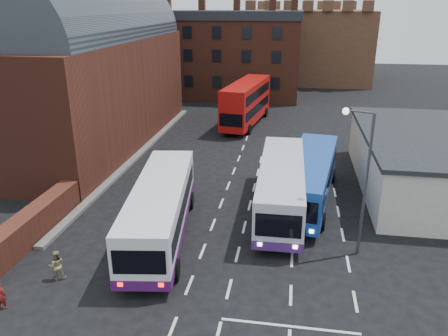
# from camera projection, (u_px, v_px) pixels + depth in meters

# --- Properties ---
(ground) EXTENTS (180.00, 180.00, 0.00)m
(ground) POSITION_uv_depth(u_px,v_px,m) (193.00, 276.00, 22.41)
(ground) COLOR black
(railway_station) EXTENTS (12.00, 28.00, 16.00)m
(railway_station) POSITION_uv_depth(u_px,v_px,m) (82.00, 65.00, 41.43)
(railway_station) COLOR #602B1E
(railway_station) RESTS_ON ground
(forecourt_wall) EXTENTS (1.20, 10.00, 1.80)m
(forecourt_wall) POSITION_uv_depth(u_px,v_px,m) (30.00, 227.00, 25.47)
(forecourt_wall) COLOR #602B1E
(forecourt_wall) RESTS_ON ground
(cream_building) EXTENTS (10.40, 16.40, 4.25)m
(cream_building) POSITION_uv_depth(u_px,v_px,m) (432.00, 161.00, 32.34)
(cream_building) COLOR beige
(cream_building) RESTS_ON ground
(brick_terrace) EXTENTS (22.00, 10.00, 11.00)m
(brick_terrace) POSITION_uv_depth(u_px,v_px,m) (223.00, 59.00, 63.85)
(brick_terrace) COLOR brown
(brick_terrace) RESTS_ON ground
(castle_keep) EXTENTS (22.00, 22.00, 12.00)m
(castle_keep) POSITION_uv_depth(u_px,v_px,m) (305.00, 45.00, 80.35)
(castle_keep) COLOR brown
(castle_keep) RESTS_ON ground
(bus_white_outbound) EXTENTS (4.50, 12.58, 3.36)m
(bus_white_outbound) POSITION_uv_depth(u_px,v_px,m) (160.00, 206.00, 25.55)
(bus_white_outbound) COLOR white
(bus_white_outbound) RESTS_ON ground
(bus_white_inbound) EXTENTS (3.21, 12.31, 3.35)m
(bus_white_inbound) POSITION_uv_depth(u_px,v_px,m) (281.00, 184.00, 28.73)
(bus_white_inbound) COLOR silver
(bus_white_inbound) RESTS_ON ground
(bus_blue) EXTENTS (4.44, 12.23, 3.26)m
(bus_blue) POSITION_uv_depth(u_px,v_px,m) (310.00, 176.00, 30.15)
(bus_blue) COLOR #1845A3
(bus_blue) RESTS_ON ground
(bus_red_double) EXTENTS (4.50, 12.42, 4.86)m
(bus_red_double) POSITION_uv_depth(u_px,v_px,m) (246.00, 102.00, 49.56)
(bus_red_double) COLOR #B6100D
(bus_red_double) RESTS_ON ground
(street_lamp) EXTENTS (1.60, 0.68, 8.16)m
(street_lamp) POSITION_uv_depth(u_px,v_px,m) (362.00, 171.00, 22.76)
(street_lamp) COLOR #484B52
(street_lamp) RESTS_ON ground
(pedestrian_red) EXTENTS (0.59, 0.47, 1.40)m
(pedestrian_red) POSITION_uv_depth(u_px,v_px,m) (0.00, 296.00, 19.76)
(pedestrian_red) COLOR maroon
(pedestrian_red) RESTS_ON ground
(pedestrian_beige) EXTENTS (0.96, 0.89, 1.59)m
(pedestrian_beige) POSITION_uv_depth(u_px,v_px,m) (57.00, 265.00, 21.90)
(pedestrian_beige) COLOR tan
(pedestrian_beige) RESTS_ON ground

